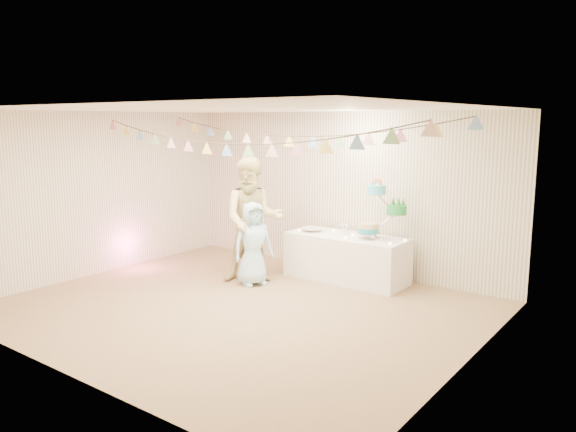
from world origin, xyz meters
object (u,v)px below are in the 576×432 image
Objects in this scene: table at (346,258)px; person_child at (253,244)px; cake_stand at (381,209)px; person_adult_b at (253,220)px; person_adult_a at (251,224)px.

person_child reaches higher than table.
cake_stand is 0.44× the size of person_adult_b.
person_adult_b is (-1.13, -0.90, 0.60)m from table.
cake_stand is 1.98m from person_child.
person_adult_a reaches higher than person_child.
person_child is (-1.55, -1.10, -0.54)m from cake_stand.
table is 1.61m from person_adult_a.
person_child is at bearing -135.43° from person_adult_a.
table is 1.49× the size of person_child.
person_adult_a is 0.45m from person_adult_b.
person_adult_a is 0.85× the size of person_adult_b.
person_adult_b is at bearing -150.45° from cake_stand.
person_adult_a is at bearing 68.55° from person_child.
person_adult_a reaches higher than cake_stand.
person_adult_a is at bearing -161.81° from cake_stand.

